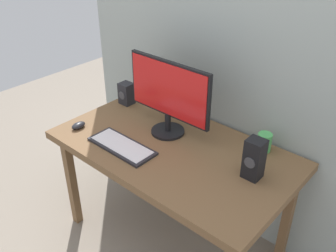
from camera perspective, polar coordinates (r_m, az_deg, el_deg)
The scene contains 8 objects.
ground_plane at distance 2.58m, azimuth 0.64°, elevation -16.90°, with size 6.00×6.00×0.00m, color gray.
desk at distance 2.13m, azimuth 0.74°, elevation -4.70°, with size 1.36×0.77×0.74m.
monitor at distance 2.10m, azimuth 0.12°, elevation 4.87°, with size 0.56×0.20×0.45m.
keyboard_primary at distance 2.10m, azimuth -7.10°, elevation -3.06°, with size 0.41×0.17×0.02m.
mouse at distance 2.32m, azimuth -13.59°, elevation 0.09°, with size 0.05×0.09×0.04m, color #232328.
speaker_right at distance 1.86m, azimuth 13.08°, elevation -4.96°, with size 0.09×0.09×0.22m.
speaker_left at distance 2.53m, azimuth -6.40°, elevation 4.99°, with size 0.09×0.08×0.15m.
coffee_mug at distance 2.10m, azimuth 14.56°, elevation -2.43°, with size 0.08×0.08×0.11m, color #4CB259.
Camera 1 is at (1.13, -1.32, 1.91)m, focal length 39.70 mm.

